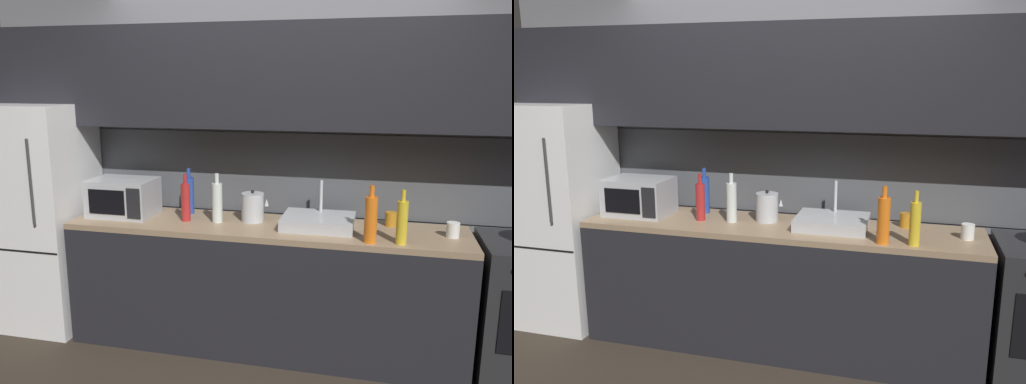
{
  "view_description": "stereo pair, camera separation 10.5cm",
  "coord_description": "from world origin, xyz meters",
  "views": [
    {
      "loc": [
        0.75,
        -2.45,
        1.89
      ],
      "look_at": [
        -0.06,
        0.9,
        1.13
      ],
      "focal_mm": 36.29,
      "sensor_mm": 36.0,
      "label": 1
    },
    {
      "loc": [
        0.86,
        -2.42,
        1.89
      ],
      "look_at": [
        -0.06,
        0.9,
        1.13
      ],
      "focal_mm": 36.29,
      "sensor_mm": 36.0,
      "label": 2
    }
  ],
  "objects": [
    {
      "name": "wine_bottle_yellow",
      "position": [
        0.9,
        0.69,
        1.04
      ],
      "size": [
        0.07,
        0.07,
        0.34
      ],
      "color": "gold",
      "rests_on": "counter_run"
    },
    {
      "name": "sink_basin",
      "position": [
        0.37,
        0.93,
        0.94
      ],
      "size": [
        0.48,
        0.38,
        0.3
      ],
      "color": "#ADAFB5",
      "rests_on": "counter_run"
    },
    {
      "name": "mug_white",
      "position": [
        1.23,
        0.91,
        0.95
      ],
      "size": [
        0.08,
        0.08,
        0.1
      ],
      "primitive_type": "cylinder",
      "color": "silver",
      "rests_on": "counter_run"
    },
    {
      "name": "kettle",
      "position": [
        -0.1,
        0.98,
        1.0
      ],
      "size": [
        0.19,
        0.16,
        0.23
      ],
      "color": "#B7BABF",
      "rests_on": "counter_run"
    },
    {
      "name": "refrigerator",
      "position": [
        -1.75,
        0.9,
        0.85
      ],
      "size": [
        0.68,
        0.69,
        1.71
      ],
      "color": "white",
      "rests_on": "ground"
    },
    {
      "name": "wine_bottle_orange",
      "position": [
        0.72,
        0.68,
        1.05
      ],
      "size": [
        0.08,
        0.08,
        0.36
      ],
      "color": "orange",
      "rests_on": "counter_run"
    },
    {
      "name": "counter_run",
      "position": [
        0.0,
        0.9,
        0.45
      ],
      "size": [
        2.73,
        0.6,
        0.9
      ],
      "color": "black",
      "rests_on": "ground"
    },
    {
      "name": "microwave",
      "position": [
        -1.07,
        0.92,
        1.04
      ],
      "size": [
        0.46,
        0.35,
        0.27
      ],
      "color": "#A8AAAF",
      "rests_on": "counter_run"
    },
    {
      "name": "wine_bottle_red",
      "position": [
        -0.56,
        0.88,
        1.04
      ],
      "size": [
        0.07,
        0.07,
        0.33
      ],
      "color": "#A82323",
      "rests_on": "counter_run"
    },
    {
      "name": "wine_bottle_blue",
      "position": [
        -0.61,
        1.08,
        1.04
      ],
      "size": [
        0.07,
        0.07,
        0.34
      ],
      "color": "#234299",
      "rests_on": "counter_run"
    },
    {
      "name": "back_wall",
      "position": [
        0.0,
        1.2,
        1.55
      ],
      "size": [
        4.47,
        0.44,
        2.5
      ],
      "color": "slate",
      "rests_on": "ground"
    },
    {
      "name": "mug_amber",
      "position": [
        0.85,
        1.08,
        0.95
      ],
      "size": [
        0.08,
        0.08,
        0.1
      ],
      "primitive_type": "cylinder",
      "color": "#B27019",
      "rests_on": "counter_run"
    },
    {
      "name": "wine_bottle_clear",
      "position": [
        -0.34,
        0.89,
        1.04
      ],
      "size": [
        0.07,
        0.07,
        0.35
      ],
      "color": "silver",
      "rests_on": "counter_run"
    }
  ]
}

